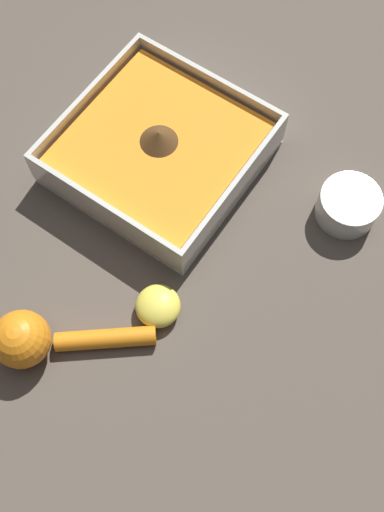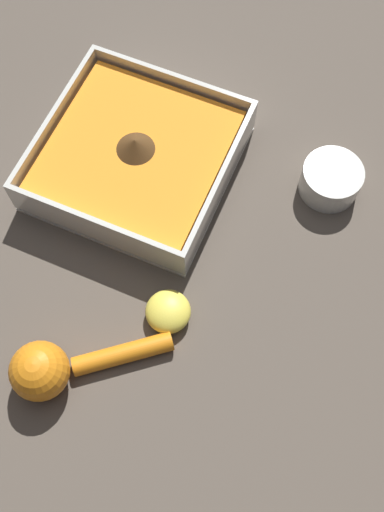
{
  "view_description": "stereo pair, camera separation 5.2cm",
  "coord_description": "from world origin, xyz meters",
  "px_view_note": "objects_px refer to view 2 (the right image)",
  "views": [
    {
      "loc": [
        -0.35,
        -0.25,
        0.65
      ],
      "look_at": [
        -0.13,
        -0.1,
        0.03
      ],
      "focal_mm": 42.0,
      "sensor_mm": 36.0,
      "label": 1
    },
    {
      "loc": [
        -0.37,
        -0.2,
        0.65
      ],
      "look_at": [
        -0.13,
        -0.1,
        0.03
      ],
      "focal_mm": 42.0,
      "sensor_mm": 36.0,
      "label": 2
    }
  ],
  "objects_px": {
    "square_dish": "(137,159)",
    "spice_bowl": "(330,180)",
    "lemon_half": "(168,311)",
    "lemon_squeezer": "(54,368)"
  },
  "relations": [
    {
      "from": "lemon_half",
      "to": "spice_bowl",
      "type": "bearing_deg",
      "value": -26.52
    },
    {
      "from": "lemon_half",
      "to": "square_dish",
      "type": "bearing_deg",
      "value": 35.01
    },
    {
      "from": "square_dish",
      "to": "lemon_half",
      "type": "height_order",
      "value": "square_dish"
    },
    {
      "from": "spice_bowl",
      "to": "lemon_squeezer",
      "type": "bearing_deg",
      "value": 149.71
    },
    {
      "from": "square_dish",
      "to": "spice_bowl",
      "type": "height_order",
      "value": "square_dish"
    },
    {
      "from": "lemon_squeezer",
      "to": "lemon_half",
      "type": "xyz_separation_m",
      "value": [
        0.11,
        -0.08,
        -0.01
      ]
    },
    {
      "from": "square_dish",
      "to": "lemon_half",
      "type": "distance_m",
      "value": 0.2
    },
    {
      "from": "spice_bowl",
      "to": "lemon_squeezer",
      "type": "relative_size",
      "value": 0.49
    },
    {
      "from": "square_dish",
      "to": "lemon_half",
      "type": "xyz_separation_m",
      "value": [
        -0.16,
        -0.11,
        -0.01
      ]
    },
    {
      "from": "square_dish",
      "to": "spice_bowl",
      "type": "distance_m",
      "value": 0.24
    }
  ]
}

